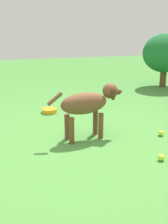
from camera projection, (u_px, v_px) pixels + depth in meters
ground at (74, 147)px, 3.27m from camera, size 14.00×14.00×0.00m
dog at (88, 104)px, 3.41m from camera, size 0.91×0.33×0.62m
tennis_ball_0 at (161, 157)px, 2.97m from camera, size 0.07×0.07×0.07m
tennis_ball_1 at (161, 133)px, 3.58m from camera, size 0.07×0.07×0.07m
water_bowl at (49, 111)px, 4.42m from camera, size 0.22×0.22×0.06m
shrub_near at (165, 53)px, 5.83m from camera, size 0.87×0.78×1.03m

